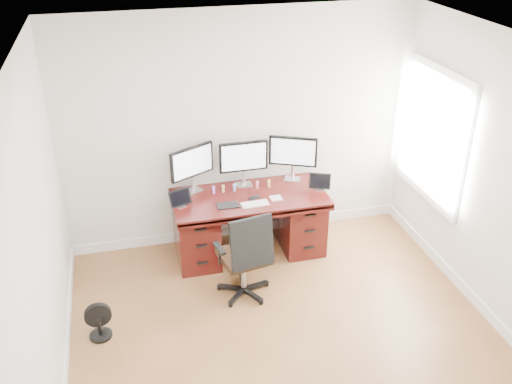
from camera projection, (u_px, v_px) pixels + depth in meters
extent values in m
plane|color=brown|center=(297.00, 362.00, 5.09)|extent=(4.50, 4.50, 0.00)
cube|color=silver|center=(240.00, 130.00, 6.39)|extent=(4.00, 0.10, 2.70)
cube|color=white|center=(433.00, 134.00, 6.15)|extent=(0.04, 1.30, 1.50)
cube|color=white|center=(431.00, 134.00, 6.14)|extent=(0.01, 1.15, 1.35)
cube|color=#420F0D|center=(249.00, 198.00, 6.30)|extent=(1.70, 0.80, 0.05)
cube|color=#420F0D|center=(196.00, 232.00, 6.37)|extent=(0.45, 0.70, 0.70)
cube|color=#420F0D|center=(299.00, 219.00, 6.63)|extent=(0.45, 0.70, 0.70)
cube|color=black|center=(243.00, 203.00, 6.66)|extent=(0.74, 0.03, 0.40)
cylinder|color=black|center=(244.00, 289.00, 5.96)|extent=(0.62, 0.62, 0.08)
cylinder|color=silver|center=(244.00, 272.00, 5.85)|extent=(0.06, 0.06, 0.38)
cube|color=black|center=(243.00, 256.00, 5.76)|extent=(0.53, 0.51, 0.07)
cube|color=black|center=(252.00, 243.00, 5.46)|extent=(0.44, 0.13, 0.52)
cube|color=black|center=(219.00, 248.00, 5.59)|extent=(0.10, 0.23, 0.03)
cube|color=black|center=(266.00, 236.00, 5.78)|extent=(0.10, 0.23, 0.03)
cylinder|color=black|center=(101.00, 335.00, 5.38)|extent=(0.21, 0.21, 0.03)
cylinder|color=black|center=(100.00, 327.00, 5.33)|extent=(0.04, 0.04, 0.18)
cylinder|color=black|center=(98.00, 316.00, 5.27)|extent=(0.25, 0.07, 0.25)
cube|color=silver|center=(193.00, 190.00, 6.39)|extent=(0.22, 0.21, 0.01)
cylinder|color=silver|center=(193.00, 183.00, 6.35)|extent=(0.04, 0.04, 0.18)
cube|color=black|center=(192.00, 162.00, 6.22)|extent=(0.50, 0.29, 0.35)
cube|color=white|center=(193.00, 162.00, 6.21)|extent=(0.44, 0.24, 0.30)
cube|color=silver|center=(244.00, 184.00, 6.51)|extent=(0.18, 0.14, 0.01)
cylinder|color=silver|center=(244.00, 178.00, 6.47)|extent=(0.04, 0.04, 0.18)
cube|color=black|center=(243.00, 157.00, 6.35)|extent=(0.55, 0.04, 0.35)
cube|color=white|center=(244.00, 157.00, 6.33)|extent=(0.50, 0.00, 0.30)
cube|color=silver|center=(292.00, 179.00, 6.64)|extent=(0.22, 0.20, 0.01)
cylinder|color=silver|center=(292.00, 172.00, 6.60)|extent=(0.04, 0.04, 0.18)
cube|color=black|center=(293.00, 151.00, 6.47)|extent=(0.51, 0.26, 0.35)
cube|color=white|center=(293.00, 152.00, 6.46)|extent=(0.46, 0.21, 0.30)
cube|color=silver|center=(181.00, 206.00, 6.07)|extent=(0.12, 0.11, 0.01)
cube|color=black|center=(180.00, 198.00, 6.03)|extent=(0.25, 0.14, 0.17)
cube|color=silver|center=(320.00, 189.00, 6.41)|extent=(0.12, 0.11, 0.01)
cube|color=black|center=(320.00, 181.00, 6.37)|extent=(0.25, 0.15, 0.17)
cube|color=silver|center=(255.00, 204.00, 6.10)|extent=(0.30, 0.15, 0.01)
cube|color=#B8BBC0|center=(276.00, 198.00, 6.22)|extent=(0.13, 0.13, 0.01)
cube|color=black|center=(228.00, 205.00, 6.08)|extent=(0.23, 0.15, 0.01)
cube|color=black|center=(254.00, 198.00, 6.23)|extent=(0.14, 0.11, 0.01)
cylinder|color=#A95EE7|center=(214.00, 191.00, 6.32)|extent=(0.03, 0.03, 0.06)
sphere|color=#A95EE7|center=(214.00, 187.00, 6.30)|extent=(0.04, 0.04, 0.04)
cylinder|color=#D4B661|center=(223.00, 190.00, 6.34)|extent=(0.03, 0.03, 0.06)
sphere|color=#D4B661|center=(223.00, 186.00, 6.32)|extent=(0.04, 0.04, 0.04)
cylinder|color=#5697DA|center=(234.00, 189.00, 6.37)|extent=(0.03, 0.03, 0.06)
sphere|color=#5697DA|center=(234.00, 185.00, 6.35)|extent=(0.04, 0.04, 0.04)
cylinder|color=#DF648E|center=(257.00, 186.00, 6.43)|extent=(0.03, 0.03, 0.06)
sphere|color=#DF648E|center=(257.00, 182.00, 6.41)|extent=(0.04, 0.04, 0.04)
cylinder|color=yellow|center=(269.00, 184.00, 6.46)|extent=(0.03, 0.03, 0.06)
sphere|color=yellow|center=(269.00, 181.00, 6.44)|extent=(0.04, 0.04, 0.04)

